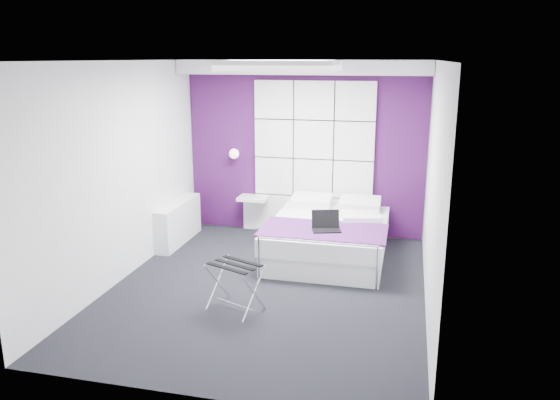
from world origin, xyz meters
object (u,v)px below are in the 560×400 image
wall_lamp (235,153)px  radiator (178,222)px  luggage_rack (235,287)px  laptop (327,225)px  nightstand (253,198)px  bed (328,237)px

wall_lamp → radiator: bearing=-130.1°
wall_lamp → luggage_rack: size_ratio=0.28×
radiator → laptop: 2.36m
nightstand → wall_lamp: bearing=172.2°
luggage_rack → laptop: 1.59m
bed → luggage_rack: (-0.73, -1.81, -0.02)m
bed → laptop: bearing=-84.7°
bed → luggage_rack: 1.95m
radiator → nightstand: size_ratio=2.70×
radiator → laptop: size_ratio=3.46×
bed → nightstand: 1.56m
radiator → luggage_rack: radiator is taller
nightstand → luggage_rack: nightstand is taller
nightstand → luggage_rack: size_ratio=0.84×
laptop → luggage_rack: bearing=-136.7°
bed → laptop: 0.56m
laptop → radiator: bearing=149.0°
wall_lamp → radiator: (-0.64, -0.76, -0.92)m
wall_lamp → luggage_rack: (0.86, -2.69, -0.96)m
wall_lamp → nightstand: bearing=-7.8°
wall_lamp → nightstand: size_ratio=0.34×
wall_lamp → nightstand: (0.29, -0.04, -0.68)m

